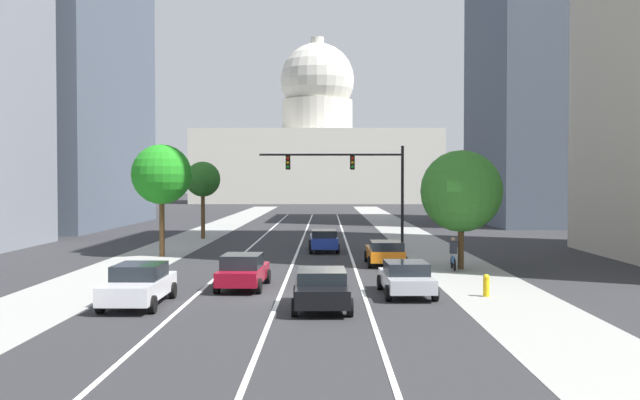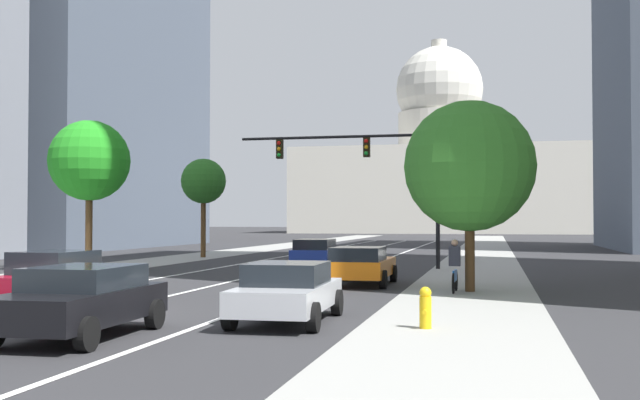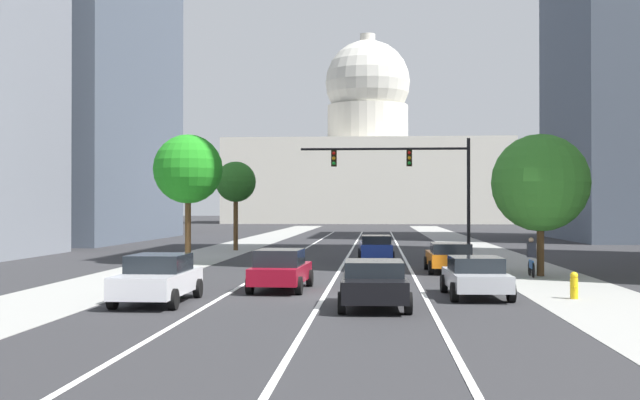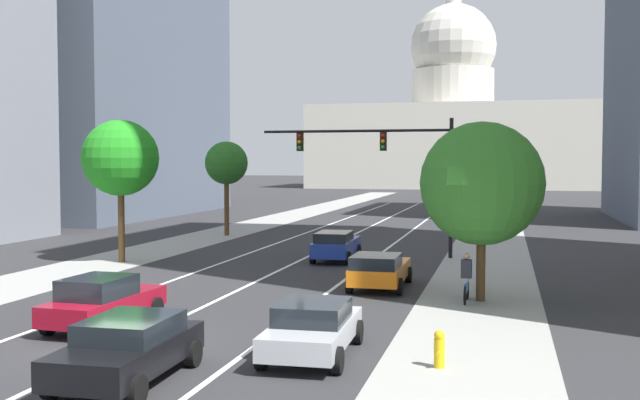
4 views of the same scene
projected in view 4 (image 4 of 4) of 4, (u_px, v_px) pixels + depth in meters
ground_plane at (376, 224)px, 58.44m from camera, size 400.00×400.00×0.00m
sidewalk_left at (247, 227)px, 55.75m from camera, size 4.24×130.00×0.01m
sidewalk_right at (492, 232)px, 51.43m from camera, size 4.24×130.00×0.01m
lane_stripe_left at (278, 243)px, 44.73m from camera, size 0.16×90.00×0.01m
lane_stripe_center at (334, 244)px, 43.90m from camera, size 0.16×90.00×0.01m
lane_stripe_right at (391, 246)px, 43.08m from camera, size 0.16×90.00×0.01m
capitol_building at (452, 127)px, 141.60m from camera, size 52.12×24.99×35.99m
car_black at (128, 347)px, 16.45m from camera, size 2.19×4.35×1.42m
car_blue at (336, 245)px, 36.64m from camera, size 2.07×4.70×1.47m
car_crimson at (103, 301)px, 21.92m from camera, size 2.11×4.45×1.52m
car_silver at (313, 327)px, 18.62m from camera, size 2.15×4.36×1.37m
car_orange at (379, 269)px, 28.49m from camera, size 2.10×4.37×1.40m
traffic_signal_mast at (389, 157)px, 38.08m from camera, size 9.96×0.39×7.08m
fire_hydrant at (439, 349)px, 17.52m from camera, size 0.26×0.35×0.91m
cyclist at (466, 278)px, 25.70m from camera, size 0.37×1.70×1.72m
street_tree_mid_left at (226, 164)px, 48.97m from camera, size 2.84×2.84×6.23m
street_tree_mid_right at (482, 184)px, 25.80m from camera, size 4.31×4.31×6.28m
street_tree_near_left at (120, 158)px, 35.75m from camera, size 3.68×3.68×6.90m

